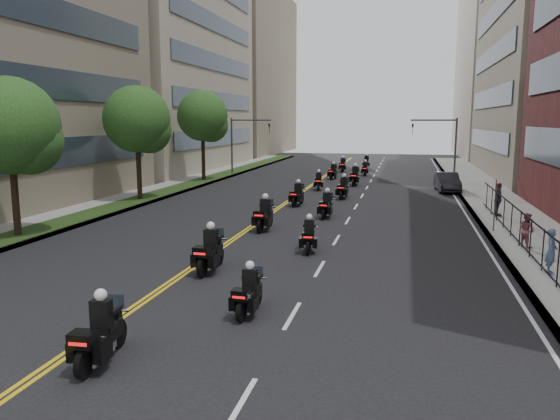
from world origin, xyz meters
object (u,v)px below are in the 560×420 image
(pedestrian_c, at_px, (498,199))
(motorcycle_12, at_px, (343,165))
(motorcycle_6, at_px, (298,195))
(motorcycle_11, at_px, (365,169))
(parked_sedan, at_px, (447,182))
(pedestrian_a, at_px, (551,251))
(motorcycle_0, at_px, (100,335))
(motorcycle_13, at_px, (366,163))
(motorcycle_8, at_px, (319,182))
(motorcycle_3, at_px, (309,237))
(motorcycle_2, at_px, (210,252))
(motorcycle_1, at_px, (249,294))
(pedestrian_b, at_px, (526,230))
(motorcycle_4, at_px, (264,216))
(motorcycle_9, at_px, (355,177))
(motorcycle_10, at_px, (333,172))
(motorcycle_5, at_px, (327,206))
(motorcycle_7, at_px, (344,189))

(pedestrian_c, bearing_deg, motorcycle_12, 18.99)
(motorcycle_6, relative_size, motorcycle_11, 1.07)
(parked_sedan, xyz_separation_m, pedestrian_a, (1.86, -23.19, 0.22))
(motorcycle_0, height_order, motorcycle_13, motorcycle_13)
(motorcycle_8, bearing_deg, parked_sedan, 0.28)
(motorcycle_3, relative_size, motorcycle_12, 0.93)
(motorcycle_2, bearing_deg, motorcycle_6, 89.82)
(motorcycle_12, bearing_deg, pedestrian_c, -65.73)
(motorcycle_1, distance_m, pedestrian_b, 13.55)
(motorcycle_0, xyz_separation_m, pedestrian_a, (11.61, 9.64, 0.27))
(motorcycle_12, height_order, pedestrian_c, pedestrian_c)
(parked_sedan, distance_m, pedestrian_a, 23.26)
(motorcycle_4, xyz_separation_m, motorcycle_9, (2.69, 19.73, 0.01))
(motorcycle_10, relative_size, motorcycle_12, 0.96)
(motorcycle_3, relative_size, motorcycle_6, 0.93)
(pedestrian_c, bearing_deg, motorcycle_13, 12.33)
(motorcycle_5, xyz_separation_m, pedestrian_b, (9.26, -5.87, 0.22))
(motorcycle_7, relative_size, motorcycle_10, 1.08)
(motorcycle_5, relative_size, motorcycle_11, 1.07)
(motorcycle_1, xyz_separation_m, motorcycle_6, (-2.46, 19.72, 0.07))
(pedestrian_a, bearing_deg, motorcycle_2, 113.59)
(motorcycle_3, xyz_separation_m, motorcycle_12, (-2.60, 35.64, 0.04))
(motorcycle_9, relative_size, pedestrian_b, 1.73)
(motorcycle_5, distance_m, pedestrian_b, 10.96)
(motorcycle_9, height_order, parked_sedan, motorcycle_9)
(motorcycle_11, distance_m, motorcycle_13, 7.55)
(motorcycle_5, bearing_deg, motorcycle_12, 98.27)
(motorcycle_11, bearing_deg, motorcycle_10, -123.20)
(motorcycle_12, xyz_separation_m, pedestrian_b, (11.46, -33.47, 0.21))
(motorcycle_1, height_order, motorcycle_4, motorcycle_4)
(motorcycle_1, xyz_separation_m, motorcycle_12, (-2.23, 43.38, 0.07))
(motorcycle_3, relative_size, parked_sedan, 0.48)
(motorcycle_1, bearing_deg, motorcycle_7, 92.33)
(motorcycle_5, bearing_deg, motorcycle_9, 93.11)
(motorcycle_2, height_order, motorcycle_9, motorcycle_9)
(motorcycle_2, relative_size, motorcycle_7, 1.04)
(motorcycle_5, xyz_separation_m, motorcycle_11, (0.40, 24.01, -0.04))
(motorcycle_12, bearing_deg, motorcycle_4, -90.39)
(motorcycle_3, xyz_separation_m, motorcycle_11, (-0.00, 32.05, -0.00))
(motorcycle_7, bearing_deg, motorcycle_4, -97.04)
(motorcycle_2, height_order, pedestrian_c, pedestrian_c)
(motorcycle_5, distance_m, motorcycle_6, 4.63)
(motorcycle_9, bearing_deg, motorcycle_3, -86.74)
(motorcycle_2, xyz_separation_m, motorcycle_6, (0.13, 15.83, -0.05))
(motorcycle_8, bearing_deg, motorcycle_0, -97.09)
(pedestrian_b, bearing_deg, motorcycle_11, -18.05)
(pedestrian_c, bearing_deg, motorcycle_6, 74.79)
(motorcycle_1, distance_m, motorcycle_10, 35.90)
(motorcycle_9, height_order, pedestrian_c, pedestrian_c)
(motorcycle_1, relative_size, motorcycle_5, 0.91)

